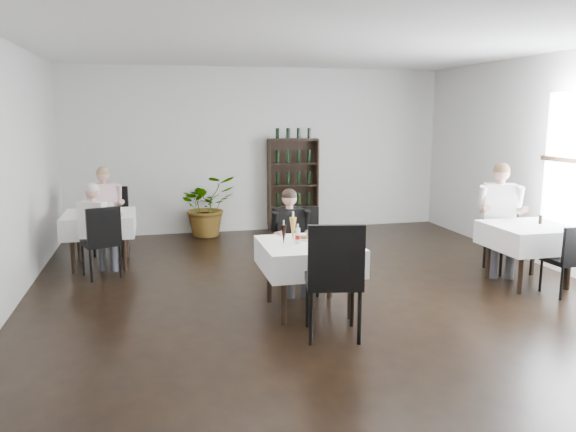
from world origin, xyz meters
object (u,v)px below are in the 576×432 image
Objects in this scene: potted_tree at (207,206)px; diner_main at (291,233)px; main_table at (308,256)px; wine_shelf at (293,186)px.

diner_main is at bearing -78.88° from potted_tree.
potted_tree is (-0.71, 4.20, -0.07)m from main_table.
diner_main reaches higher than potted_tree.
wine_shelf is 3.73m from diner_main.
main_table is at bearing -80.35° from potted_tree.
main_table is at bearing -101.78° from wine_shelf.
potted_tree is at bearing 101.12° from diner_main.
wine_shelf is 1.38× the size of diner_main.
main_table is 0.94× the size of potted_tree.
wine_shelf is at bearing 78.22° from main_table.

